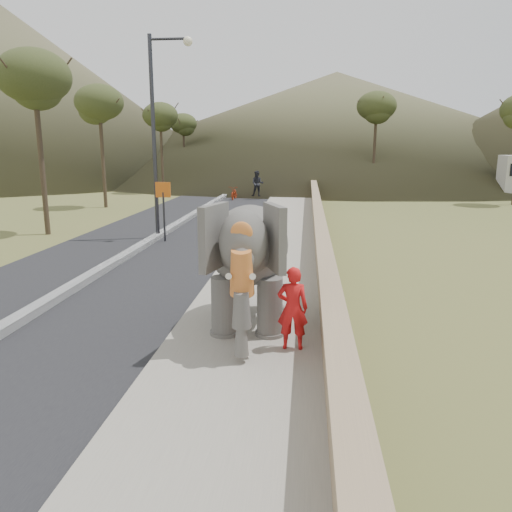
% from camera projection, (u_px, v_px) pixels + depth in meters
% --- Properties ---
extents(ground, '(160.00, 160.00, 0.00)m').
position_uv_depth(ground, '(202.00, 474.00, 5.91)').
color(ground, olive).
rests_on(ground, ground).
extents(road, '(7.00, 120.00, 0.03)m').
position_uv_depth(road, '(114.00, 265.00, 16.12)').
color(road, black).
rests_on(road, ground).
extents(median, '(0.35, 120.00, 0.22)m').
position_uv_depth(median, '(114.00, 263.00, 16.10)').
color(median, black).
rests_on(median, ground).
extents(walkway, '(3.00, 120.00, 0.15)m').
position_uv_depth(walkway, '(268.00, 267.00, 15.61)').
color(walkway, '#9E9687').
rests_on(walkway, ground).
extents(parapet, '(0.30, 120.00, 1.10)m').
position_uv_depth(parapet, '(322.00, 254.00, 15.34)').
color(parapet, tan).
rests_on(parapet, ground).
extents(lamppost, '(1.76, 0.36, 8.00)m').
position_uv_depth(lamppost, '(161.00, 118.00, 19.78)').
color(lamppost, '#2E2E33').
rests_on(lamppost, ground).
extents(signboard, '(0.60, 0.08, 2.40)m').
position_uv_depth(signboard, '(163.00, 201.00, 19.77)').
color(signboard, '#2D2D33').
rests_on(signboard, ground).
extents(hill_far, '(80.00, 80.00, 14.00)m').
position_uv_depth(hill_far, '(335.00, 123.00, 71.88)').
color(hill_far, brown).
rests_on(hill_far, ground).
extents(elephant_and_man, '(2.22, 3.67, 2.60)m').
position_uv_depth(elephant_and_man, '(250.00, 262.00, 10.36)').
color(elephant_and_man, '#66635D').
rests_on(elephant_and_man, ground).
extents(motorcyclist, '(2.45, 1.82, 2.06)m').
position_uv_depth(motorcyclist, '(246.00, 188.00, 35.59)').
color(motorcyclist, '#98270D').
rests_on(motorcyclist, ground).
extents(trees, '(48.85, 43.06, 8.32)m').
position_uv_depth(trees, '(335.00, 146.00, 31.50)').
color(trees, '#473828').
rests_on(trees, ground).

